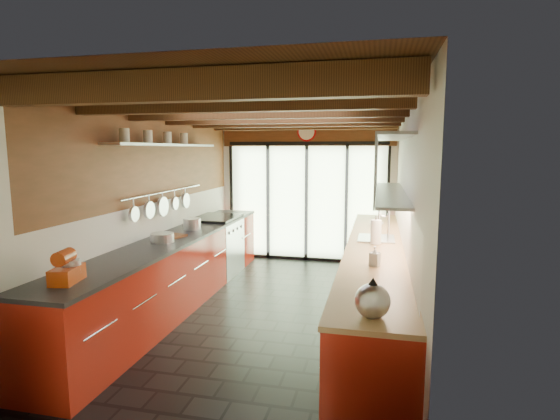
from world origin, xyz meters
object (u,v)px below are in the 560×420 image
object	(u,v)px
stand_mixer	(67,269)
paper_towel	(376,232)
kettle	(373,299)
soap_bottle	(375,256)
bowl	(376,224)

from	to	relation	value
stand_mixer	paper_towel	world-z (taller)	paper_towel
kettle	soap_bottle	distance (m)	1.32
paper_towel	soap_bottle	world-z (taller)	paper_towel
kettle	bowl	xyz separation A→B (m)	(0.00, 3.62, -0.10)
stand_mixer	soap_bottle	bearing A→B (deg)	23.57
stand_mixer	bowl	bearing A→B (deg)	53.29
bowl	paper_towel	bearing A→B (deg)	-90.00
soap_bottle	bowl	bearing A→B (deg)	90.00
kettle	paper_towel	size ratio (longest dim) A/B	0.95
stand_mixer	paper_towel	distance (m)	3.31
kettle	paper_towel	bearing A→B (deg)	90.00
stand_mixer	bowl	xyz separation A→B (m)	(2.54, 3.41, -0.09)
paper_towel	stand_mixer	bearing A→B (deg)	-140.15
paper_towel	kettle	bearing A→B (deg)	-90.00
stand_mixer	paper_towel	size ratio (longest dim) A/B	1.01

